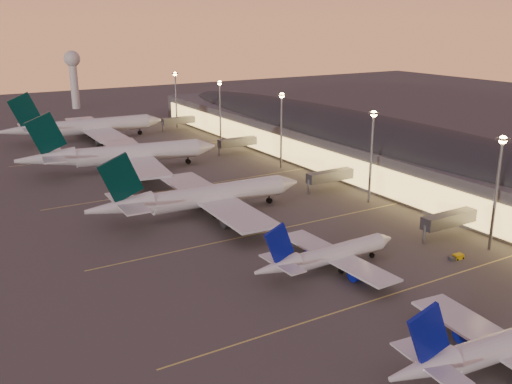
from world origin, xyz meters
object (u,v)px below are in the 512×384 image
(airliner_narrow_north, at_px, (328,255))
(airliner_wide_near, at_px, (201,197))
(airliner_wide_far, at_px, (86,127))
(radar_tower, at_px, (73,70))
(airliner_narrow_south, at_px, (497,348))
(airliner_wide_mid, at_px, (122,155))
(baggage_tug_c, at_px, (457,257))

(airliner_narrow_north, relative_size, airliner_wide_near, 0.59)
(airliner_narrow_north, distance_m, airliner_wide_near, 45.12)
(airliner_wide_far, height_order, radar_tower, radar_tower)
(airliner_narrow_south, relative_size, airliner_wide_far, 0.57)
(airliner_narrow_south, xyz_separation_m, airliner_wide_far, (-6.66, 197.84, 2.00))
(airliner_narrow_south, xyz_separation_m, airliner_wide_near, (-7.01, 84.67, 1.33))
(airliner_wide_near, relative_size, airliner_wide_mid, 0.89)
(radar_tower, bearing_deg, airliner_narrow_south, -92.40)
(airliner_narrow_south, distance_m, airliner_wide_mid, 140.53)
(airliner_narrow_north, height_order, airliner_wide_mid, airliner_wide_mid)
(airliner_narrow_south, relative_size, airliner_wide_mid, 0.58)
(airliner_narrow_north, bearing_deg, airliner_wide_mid, 94.28)
(airliner_wide_mid, xyz_separation_m, airliner_wide_far, (3.40, 57.68, 0.06))
(airliner_wide_near, relative_size, baggage_tug_c, 16.73)
(airliner_wide_far, distance_m, radar_tower, 95.86)
(airliner_narrow_south, distance_m, airliner_wide_far, 197.96)
(airliner_narrow_south, height_order, airliner_wide_near, airliner_wide_near)
(airliner_narrow_south, height_order, radar_tower, radar_tower)
(airliner_wide_mid, bearing_deg, airliner_narrow_north, -76.65)
(airliner_wide_near, bearing_deg, airliner_narrow_south, -83.31)
(airliner_wide_near, relative_size, airliner_wide_far, 0.88)
(airliner_wide_far, relative_size, baggage_tug_c, 18.99)
(airliner_narrow_south, distance_m, baggage_tug_c, 41.17)
(airliner_wide_near, height_order, airliner_wide_far, airliner_wide_far)
(radar_tower, relative_size, baggage_tug_c, 9.12)
(airliner_wide_far, bearing_deg, airliner_narrow_north, -86.49)
(airliner_wide_near, bearing_deg, airliner_narrow_north, -78.69)
(airliner_narrow_north, distance_m, baggage_tug_c, 29.03)
(airliner_narrow_north, height_order, airliner_wide_near, airliner_wide_near)
(airliner_narrow_south, relative_size, radar_tower, 1.20)
(airliner_narrow_north, xyz_separation_m, airliner_wide_far, (-6.98, 157.66, 2.32))
(airliner_narrow_south, distance_m, radar_tower, 291.24)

